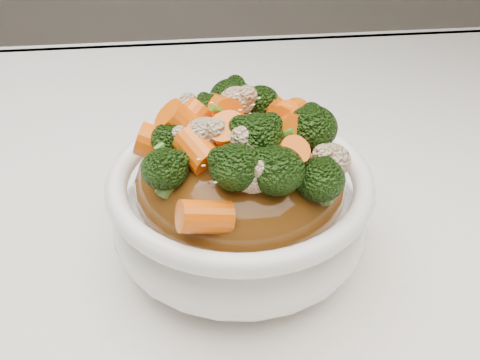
{
  "coord_description": "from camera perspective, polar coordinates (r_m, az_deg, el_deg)",
  "views": [
    {
      "loc": [
        0.02,
        -0.36,
        1.06
      ],
      "look_at": [
        0.06,
        -0.03,
        0.82
      ],
      "focal_mm": 42.0,
      "sensor_mm": 36.0,
      "label": 1
    }
  ],
  "objects": [
    {
      "name": "bowl",
      "position": [
        0.43,
        -0.0,
        -3.16
      ],
      "size": [
        0.23,
        0.23,
        0.08
      ],
      "primitive_type": null,
      "rotation": [
        0.0,
        0.0,
        0.25
      ],
      "color": "white",
      "rests_on": "tablecloth"
    },
    {
      "name": "sesame_seeds",
      "position": [
        0.38,
        0.0,
        6.6
      ],
      "size": [
        0.17,
        0.17,
        0.01
      ],
      "primitive_type": null,
      "rotation": [
        0.0,
        0.0,
        0.25
      ],
      "color": "beige",
      "rests_on": "sauce_base"
    },
    {
      "name": "tablecloth",
      "position": [
        0.49,
        -7.03,
        -6.55
      ],
      "size": [
        1.2,
        0.8,
        0.04
      ],
      "primitive_type": "cube",
      "color": "white",
      "rests_on": "dining_table"
    },
    {
      "name": "scallions",
      "position": [
        0.38,
        -0.0,
        6.6
      ],
      "size": [
        0.14,
        0.14,
        0.02
      ],
      "primitive_type": null,
      "rotation": [
        0.0,
        0.0,
        0.25
      ],
      "color": "#40851E",
      "rests_on": "sauce_base"
    },
    {
      "name": "sauce_base",
      "position": [
        0.41,
        -0.0,
        -0.3
      ],
      "size": [
        0.19,
        0.19,
        0.08
      ],
      "primitive_type": "ellipsoid",
      "rotation": [
        0.0,
        0.0,
        0.25
      ],
      "color": "#5F3510",
      "rests_on": "bowl"
    },
    {
      "name": "carrots",
      "position": [
        0.38,
        -0.0,
        6.48
      ],
      "size": [
        0.19,
        0.19,
        0.04
      ],
      "primitive_type": null,
      "rotation": [
        0.0,
        0.0,
        0.25
      ],
      "color": "#F36107",
      "rests_on": "sauce_base"
    },
    {
      "name": "cauliflower",
      "position": [
        0.38,
        -0.0,
        6.13
      ],
      "size": [
        0.19,
        0.19,
        0.03
      ],
      "primitive_type": null,
      "rotation": [
        0.0,
        0.0,
        0.25
      ],
      "color": "beige",
      "rests_on": "sauce_base"
    },
    {
      "name": "broccoli",
      "position": [
        0.38,
        -0.0,
        6.37
      ],
      "size": [
        0.19,
        0.19,
        0.04
      ],
      "primitive_type": null,
      "rotation": [
        0.0,
        0.0,
        0.25
      ],
      "color": "black",
      "rests_on": "sauce_base"
    }
  ]
}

